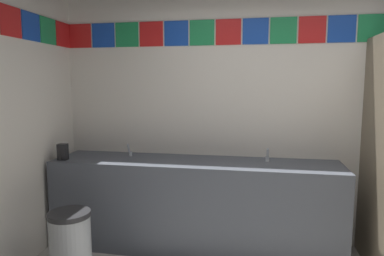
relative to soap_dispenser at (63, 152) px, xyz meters
The scene contains 6 objects.
wall_back 2.20m from the soap_dispenser, 14.00° to the left, with size 4.53×0.09×2.61m.
vanity_counter 1.40m from the soap_dispenser, ahead, with size 2.78×0.61×0.88m.
faucet_left 0.65m from the soap_dispenser, 24.77° to the left, with size 0.04×0.10×0.14m.
faucet_right 2.00m from the soap_dispenser, ahead, with size 0.04×0.10×0.14m.
soap_dispenser is the anchor object (origin of this frame).
trash_bin 1.01m from the soap_dispenser, 56.79° to the right, with size 0.33×0.33×0.61m.
Camera 1 is at (-0.24, -1.84, 1.62)m, focal length 32.51 mm.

